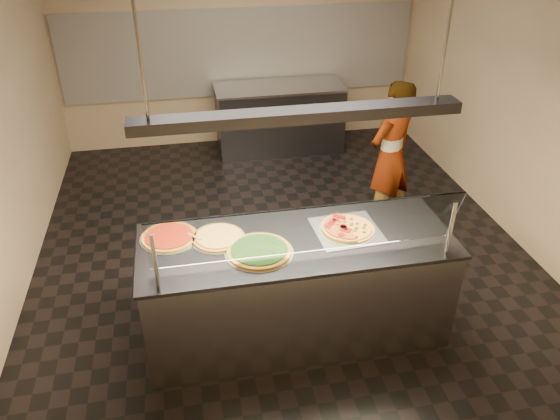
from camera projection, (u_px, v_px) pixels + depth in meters
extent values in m
cube|color=black|center=(282.00, 250.00, 5.74)|extent=(5.00, 6.00, 0.02)
cube|color=tan|center=(240.00, 37.00, 7.51)|extent=(5.00, 0.02, 3.00)
cube|color=tan|center=(416.00, 353.00, 2.43)|extent=(5.00, 0.02, 3.00)
cube|color=tan|center=(532.00, 97.00, 5.38)|extent=(0.02, 6.00, 3.00)
cube|color=silver|center=(241.00, 52.00, 7.58)|extent=(4.90, 0.02, 1.20)
cube|color=#B7B7BC|center=(296.00, 288.00, 4.48)|extent=(2.41, 0.90, 0.90)
cube|color=#2F2F33|center=(297.00, 241.00, 4.24)|extent=(2.45, 0.94, 0.03)
cylinder|color=#B7B7BC|center=(155.00, 262.00, 3.61)|extent=(0.03, 0.03, 0.44)
cylinder|color=#B7B7BC|center=(451.00, 229.00, 3.95)|extent=(0.03, 0.03, 0.44)
cube|color=white|center=(308.00, 231.00, 3.79)|extent=(2.21, 0.18, 0.47)
cube|color=silver|center=(347.00, 230.00, 4.34)|extent=(0.53, 0.53, 0.01)
cylinder|color=silver|center=(347.00, 229.00, 4.34)|extent=(0.45, 0.45, 0.01)
cylinder|color=#650A0B|center=(342.00, 217.00, 4.42)|extent=(0.06, 0.06, 0.01)
cylinder|color=#650A0B|center=(336.00, 215.00, 4.43)|extent=(0.06, 0.06, 0.01)
cylinder|color=#650A0B|center=(335.00, 219.00, 4.39)|extent=(0.06, 0.06, 0.01)
cylinder|color=#650A0B|center=(333.00, 220.00, 4.37)|extent=(0.06, 0.06, 0.01)
cylinder|color=#650A0B|center=(331.00, 223.00, 4.34)|extent=(0.06, 0.06, 0.01)
cylinder|color=#650A0B|center=(328.00, 225.00, 4.30)|extent=(0.06, 0.06, 0.01)
cylinder|color=#650A0B|center=(343.00, 226.00, 4.30)|extent=(0.06, 0.06, 0.01)
cylinder|color=#650A0B|center=(343.00, 226.00, 4.29)|extent=(0.06, 0.06, 0.01)
cylinder|color=#650A0B|center=(344.00, 228.00, 4.27)|extent=(0.06, 0.06, 0.01)
cylinder|color=#650A0B|center=(341.00, 234.00, 4.19)|extent=(0.06, 0.06, 0.01)
cylinder|color=#650A0B|center=(347.00, 230.00, 4.24)|extent=(0.06, 0.06, 0.01)
cube|color=#19590F|center=(344.00, 221.00, 4.36)|extent=(0.02, 0.02, 0.01)
cube|color=#19590F|center=(339.00, 221.00, 4.36)|extent=(0.02, 0.01, 0.01)
cube|color=#19590F|center=(331.00, 221.00, 4.36)|extent=(0.01, 0.02, 0.01)
cube|color=#19590F|center=(337.00, 224.00, 4.32)|extent=(0.02, 0.02, 0.01)
cube|color=#19590F|center=(329.00, 227.00, 4.27)|extent=(0.02, 0.02, 0.01)
cube|color=#19590F|center=(340.00, 229.00, 4.25)|extent=(0.02, 0.02, 0.01)
cube|color=#19590F|center=(342.00, 230.00, 4.24)|extent=(0.02, 0.02, 0.01)
sphere|color=#513014|center=(356.00, 237.00, 4.20)|extent=(0.03, 0.03, 0.03)
sphere|color=#513014|center=(350.00, 229.00, 4.29)|extent=(0.03, 0.03, 0.03)
sphere|color=#513014|center=(355.00, 230.00, 4.28)|extent=(0.03, 0.03, 0.03)
sphere|color=#513014|center=(364.00, 232.00, 4.26)|extent=(0.03, 0.03, 0.03)
sphere|color=#513014|center=(356.00, 228.00, 4.31)|extent=(0.03, 0.03, 0.03)
sphere|color=#513014|center=(363.00, 227.00, 4.31)|extent=(0.03, 0.03, 0.03)
sphere|color=#513014|center=(365.00, 225.00, 4.35)|extent=(0.03, 0.03, 0.03)
sphere|color=#513014|center=(357.00, 224.00, 4.36)|extent=(0.03, 0.03, 0.03)
sphere|color=#513014|center=(351.00, 225.00, 4.35)|extent=(0.03, 0.03, 0.03)
sphere|color=#513014|center=(351.00, 223.00, 4.36)|extent=(0.03, 0.03, 0.03)
sphere|color=#513014|center=(351.00, 219.00, 4.42)|extent=(0.03, 0.03, 0.03)
cylinder|color=silver|center=(259.00, 252.00, 4.08)|extent=(0.52, 0.52, 0.01)
cylinder|color=#976721|center=(259.00, 251.00, 4.07)|extent=(0.49, 0.49, 0.02)
cylinder|color=black|center=(259.00, 249.00, 4.07)|extent=(0.42, 0.42, 0.01)
cylinder|color=silver|center=(218.00, 238.00, 4.24)|extent=(0.43, 0.43, 0.01)
cylinder|color=#976721|center=(218.00, 237.00, 4.24)|extent=(0.40, 0.40, 0.02)
cylinder|color=gold|center=(218.00, 236.00, 4.23)|extent=(0.35, 0.35, 0.01)
cylinder|color=silver|center=(169.00, 237.00, 4.25)|extent=(0.46, 0.46, 0.01)
cylinder|color=#976721|center=(169.00, 236.00, 4.24)|extent=(0.43, 0.43, 0.02)
cylinder|color=maroon|center=(169.00, 235.00, 4.24)|extent=(0.37, 0.37, 0.01)
cube|color=#B7B7BC|center=(213.00, 236.00, 4.22)|extent=(0.17, 0.17, 0.00)
cylinder|color=tan|center=(195.00, 236.00, 4.22)|extent=(0.11, 0.12, 0.02)
cube|color=#2F2F33|center=(280.00, 119.00, 7.73)|extent=(1.74, 0.70, 0.90)
cube|color=#B7B7BC|center=(279.00, 87.00, 7.50)|extent=(1.78, 0.74, 0.03)
imported|color=#393843|center=(390.00, 156.00, 5.79)|extent=(0.72, 0.64, 1.64)
cube|color=#2F2F33|center=(299.00, 115.00, 3.71)|extent=(2.30, 0.18, 0.08)
cylinder|color=#B7B7BC|center=(138.00, 40.00, 3.26)|extent=(0.02, 0.02, 1.01)
cylinder|color=#B7B7BC|center=(448.00, 26.00, 3.60)|extent=(0.02, 0.02, 1.01)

